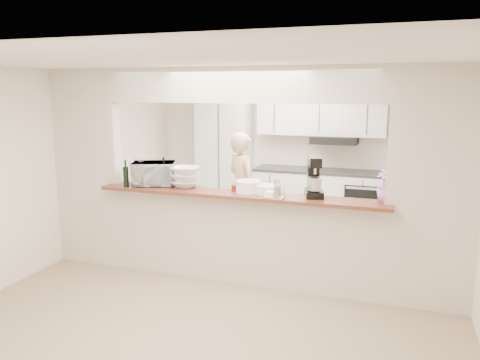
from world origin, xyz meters
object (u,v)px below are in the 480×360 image
at_px(person, 242,189).
at_px(refrigerator, 421,182).
at_px(stand_mixer, 314,179).
at_px(toaster_oven, 154,174).

bearing_deg(person, refrigerator, -111.76).
bearing_deg(stand_mixer, person, 134.61).
relative_size(stand_mixer, person, 0.27).
xyz_separation_m(stand_mixer, person, (-1.27, 1.29, -0.47)).
xyz_separation_m(toaster_oven, stand_mixer, (1.98, 0.01, 0.06)).
relative_size(refrigerator, toaster_oven, 3.31).
bearing_deg(stand_mixer, refrigerator, 65.03).
bearing_deg(refrigerator, person, -152.33).
distance_m(refrigerator, toaster_oven, 4.13).
xyz_separation_m(refrigerator, stand_mixer, (-1.20, -2.59, 0.44)).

